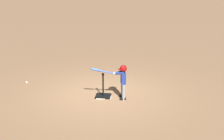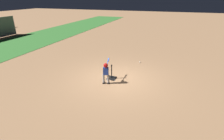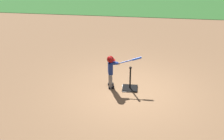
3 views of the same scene
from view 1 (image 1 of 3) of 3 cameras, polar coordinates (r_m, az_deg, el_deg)
The scene contains 5 objects.
ground_plane at distance 10.04m, azimuth -1.74°, elevation -4.34°, with size 90.00×90.00×0.00m, color #99704C.
home_plate at distance 9.80m, azimuth -1.50°, elevation -4.82°, with size 0.44×0.44×0.02m, color white.
batting_tee at distance 9.77m, azimuth -1.62°, elevation -4.35°, with size 0.47×0.43×0.77m.
batter_child at distance 9.43m, azimuth 1.81°, elevation -1.40°, with size 1.07×0.41×1.07m.
baseball at distance 11.35m, azimuth -15.36°, elevation -2.18°, with size 0.07×0.07×0.07m, color white.
Camera 1 is at (-1.38, 9.23, 3.68)m, focal length 50.00 mm.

